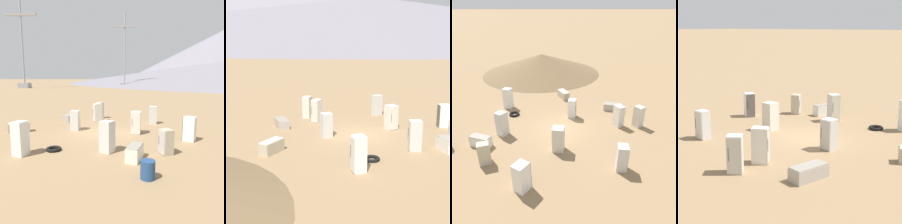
% 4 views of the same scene
% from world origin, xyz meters
% --- Properties ---
extents(ground_plane, '(1000.00, 1000.00, 0.00)m').
position_xyz_m(ground_plane, '(0.00, 0.00, 0.00)').
color(ground_plane, '#937551').
extents(power_pylon_0, '(10.83, 3.71, 30.95)m').
position_xyz_m(power_pylon_0, '(-6.35, -79.74, 9.62)').
color(power_pylon_0, gray).
rests_on(power_pylon_0, ground_plane).
extents(power_pylon_1, '(12.00, 4.11, 34.29)m').
position_xyz_m(power_pylon_1, '(34.25, -72.28, 10.66)').
color(power_pylon_1, gray).
rests_on(power_pylon_1, ground_plane).
extents(discarded_fridge_0, '(0.99, 0.95, 1.64)m').
position_xyz_m(discarded_fridge_0, '(-6.22, 2.04, 0.82)').
color(discarded_fridge_0, white).
rests_on(discarded_fridge_0, ground_plane).
extents(discarded_fridge_1, '(1.14, 1.80, 0.61)m').
position_xyz_m(discarded_fridge_1, '(3.16, -4.77, 0.31)').
color(discarded_fridge_1, '#A89E93').
rests_on(discarded_fridge_1, ground_plane).
extents(discarded_fridge_2, '(0.78, 0.76, 1.60)m').
position_xyz_m(discarded_fridge_2, '(1.90, -0.97, 0.80)').
color(discarded_fridge_2, silver).
rests_on(discarded_fridge_2, ground_plane).
extents(discarded_fridge_3, '(0.74, 0.69, 1.61)m').
position_xyz_m(discarded_fridge_3, '(-4.79, -3.45, 0.81)').
color(discarded_fridge_3, silver).
rests_on(discarded_fridge_3, ground_plane).
extents(discarded_fridge_4, '(1.70, 1.25, 0.75)m').
position_xyz_m(discarded_fridge_4, '(6.18, -0.33, 0.37)').
color(discarded_fridge_4, '#B2A88E').
rests_on(discarded_fridge_4, ground_plane).
extents(discarded_fridge_5, '(0.81, 0.85, 1.70)m').
position_xyz_m(discarded_fridge_5, '(-2.84, 0.18, 0.85)').
color(discarded_fridge_5, beige).
rests_on(discarded_fridge_5, ground_plane).
extents(discarded_fridge_6, '(0.87, 0.87, 1.69)m').
position_xyz_m(discarded_fridge_6, '(0.21, -6.05, 0.84)').
color(discarded_fridge_6, beige).
rests_on(discarded_fridge_6, ground_plane).
extents(discarded_fridge_7, '(0.93, 0.83, 1.71)m').
position_xyz_m(discarded_fridge_7, '(0.34, -4.51, 0.85)').
color(discarded_fridge_7, silver).
rests_on(discarded_fridge_7, ground_plane).
extents(discarded_fridge_8, '(1.10, 1.57, 0.76)m').
position_xyz_m(discarded_fridge_8, '(-2.24, 5.43, 0.38)').
color(discarded_fridge_8, silver).
rests_on(discarded_fridge_8, ground_plane).
extents(discarded_fridge_9, '(0.85, 0.88, 1.88)m').
position_xyz_m(discarded_fridge_9, '(3.93, 4.80, 0.94)').
color(discarded_fridge_9, white).
rests_on(discarded_fridge_9, ground_plane).
extents(discarded_fridge_10, '(0.78, 0.83, 1.40)m').
position_xyz_m(discarded_fridge_10, '(-4.04, 4.62, 0.70)').
color(discarded_fridge_10, '#B2A88E').
rests_on(discarded_fridge_10, ground_plane).
extents(discarded_fridge_11, '(0.94, 0.92, 1.81)m').
position_xyz_m(discarded_fridge_11, '(-0.78, 4.28, 0.90)').
color(discarded_fridge_11, silver).
rests_on(discarded_fridge_11, ground_plane).
extents(scrap_tire, '(0.89, 0.89, 0.19)m').
position_xyz_m(scrap_tire, '(2.34, 4.03, 0.09)').
color(scrap_tire, black).
rests_on(scrap_tire, ground_plane).
extents(rusty_barrel, '(0.62, 0.62, 0.81)m').
position_xyz_m(rusty_barrel, '(-2.56, 7.62, 0.40)').
color(rusty_barrel, navy).
rests_on(rusty_barrel, ground_plane).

